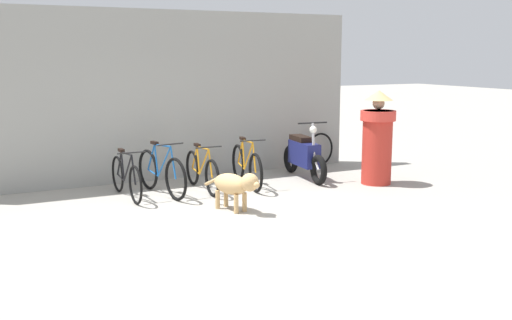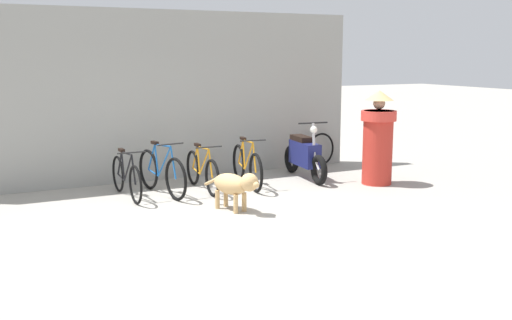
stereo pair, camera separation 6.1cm
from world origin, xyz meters
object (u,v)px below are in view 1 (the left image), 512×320
object	(u,v)px
bicycle_0	(126,178)
spare_tire_left	(320,149)
bicycle_3	(247,166)
person_in_robes	(377,138)
bicycle_2	(202,171)
bicycle_1	(161,173)
motorcycle	(304,156)
stray_dog	(235,185)

from	to	relation	value
bicycle_0	spare_tire_left	distance (m)	4.51
bicycle_3	person_in_robes	distance (m)	2.43
bicycle_2	bicycle_3	xyz separation A→B (m)	(0.84, -0.04, 0.03)
bicycle_1	spare_tire_left	bearing A→B (deg)	96.14
bicycle_0	person_in_robes	size ratio (longest dim) A/B	0.95
bicycle_1	bicycle_2	world-z (taller)	bicycle_1
bicycle_3	spare_tire_left	xyz separation A→B (m)	(2.25, 1.08, -0.01)
bicycle_0	motorcycle	world-z (taller)	motorcycle
bicycle_2	person_in_robes	xyz separation A→B (m)	(3.05, -0.91, 0.51)
bicycle_1	person_in_robes	bearing A→B (deg)	67.37
bicycle_2	spare_tire_left	size ratio (longest dim) A/B	2.31
stray_dog	person_in_robes	bearing A→B (deg)	82.32
bicycle_1	stray_dog	size ratio (longest dim) A/B	1.48
bicycle_0	bicycle_3	xyz separation A→B (m)	(2.15, -0.09, 0.02)
person_in_robes	bicycle_3	bearing A→B (deg)	-54.97
bicycle_0	spare_tire_left	bearing A→B (deg)	100.52
bicycle_2	motorcycle	bearing A→B (deg)	93.85
bicycle_2	person_in_robes	size ratio (longest dim) A/B	0.96
person_in_robes	spare_tire_left	size ratio (longest dim) A/B	2.41
bicycle_3	spare_tire_left	bearing A→B (deg)	123.80
stray_dog	spare_tire_left	xyz separation A→B (m)	(3.16, 2.56, -0.05)
motorcycle	bicycle_3	bearing A→B (deg)	-78.46
motorcycle	bicycle_1	bearing A→B (deg)	-82.35
bicycle_0	person_in_robes	distance (m)	4.50
bicycle_1	stray_dog	xyz separation A→B (m)	(0.66, -1.53, 0.03)
bicycle_3	stray_dog	xyz separation A→B (m)	(-0.91, -1.48, 0.04)
bicycle_0	stray_dog	size ratio (longest dim) A/B	1.41
bicycle_2	spare_tire_left	bearing A→B (deg)	110.20
bicycle_1	person_in_robes	xyz separation A→B (m)	(3.78, -0.92, 0.48)
motorcycle	spare_tire_left	world-z (taller)	motorcycle
bicycle_1	bicycle_2	size ratio (longest dim) A/B	1.05
bicycle_1	stray_dog	distance (m)	1.66
motorcycle	bicycle_0	bearing A→B (deg)	-83.37
bicycle_2	spare_tire_left	world-z (taller)	bicycle_2
bicycle_3	person_in_robes	xyz separation A→B (m)	(2.21, -0.87, 0.49)
bicycle_2	spare_tire_left	distance (m)	3.26
bicycle_2	person_in_robes	distance (m)	3.23
stray_dog	motorcycle	bearing A→B (deg)	107.58
bicycle_2	stray_dog	bearing A→B (deg)	-0.94
bicycle_1	spare_tire_left	xyz separation A→B (m)	(3.81, 1.03, -0.02)
bicycle_0	motorcycle	size ratio (longest dim) A/B	0.90
bicycle_3	person_in_robes	bearing A→B (deg)	76.67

